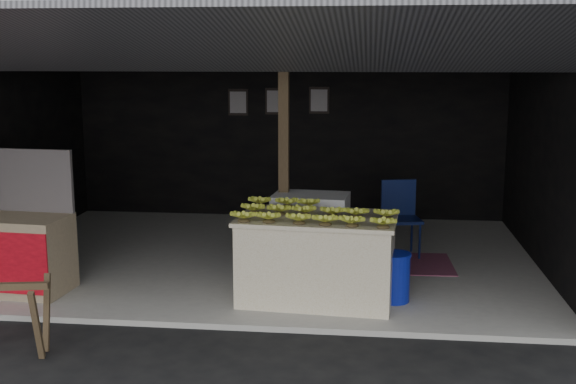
# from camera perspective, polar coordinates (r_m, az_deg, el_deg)

# --- Properties ---
(ground) EXTENTS (80.00, 80.00, 0.00)m
(ground) POSITION_cam_1_polar(r_m,az_deg,el_deg) (7.18, -4.59, -10.86)
(ground) COLOR black
(ground) RESTS_ON ground
(concrete_slab) EXTENTS (7.00, 5.00, 0.06)m
(concrete_slab) POSITION_cam_1_polar(r_m,az_deg,el_deg) (9.51, -1.68, -5.22)
(concrete_slab) COLOR gray
(concrete_slab) RESTS_ON ground
(shophouse) EXTENTS (7.40, 7.29, 3.02)m
(shophouse) POSITION_cam_1_polar(r_m,az_deg,el_deg) (9.47, -1.47, 7.44)
(shophouse) COLOR black
(shophouse) RESTS_ON ground
(banana_table) EXTENTS (1.73, 1.14, 0.91)m
(banana_table) POSITION_cam_1_polar(r_m,az_deg,el_deg) (7.71, 2.33, -5.24)
(banana_table) COLOR silver
(banana_table) RESTS_ON concrete_slab
(banana_pile) EXTENTS (1.60, 1.03, 0.18)m
(banana_pile) POSITION_cam_1_polar(r_m,az_deg,el_deg) (7.58, 2.36, -1.27)
(banana_pile) COLOR gold
(banana_pile) RESTS_ON banana_table
(white_crate) EXTENTS (0.92, 0.67, 0.97)m
(white_crate) POSITION_cam_1_polar(r_m,az_deg,el_deg) (8.60, 1.79, -3.37)
(white_crate) COLOR white
(white_crate) RESTS_ON concrete_slab
(neighbor_stall) EXTENTS (1.56, 0.80, 1.56)m
(neighbor_stall) POSITION_cam_1_polar(r_m,az_deg,el_deg) (8.63, -21.74, -4.20)
(neighbor_stall) COLOR #998466
(neighbor_stall) RESTS_ON concrete_slab
(sawhorse) EXTENTS (0.71, 0.70, 0.68)m
(sawhorse) POSITION_cam_1_polar(r_m,az_deg,el_deg) (6.87, -21.21, -8.74)
(sawhorse) COLOR #4D3D26
(sawhorse) RESTS_ON ground
(water_barrel) EXTENTS (0.34, 0.34, 0.50)m
(water_barrel) POSITION_cam_1_polar(r_m,az_deg,el_deg) (7.80, 8.36, -6.77)
(water_barrel) COLOR #0E1B9A
(water_barrel) RESTS_ON concrete_slab
(plastic_chair) EXTENTS (0.55, 0.55, 0.98)m
(plastic_chair) POSITION_cam_1_polar(r_m,az_deg,el_deg) (9.56, 8.85, -1.49)
(plastic_chair) COLOR #0B143C
(plastic_chair) RESTS_ON concrete_slab
(magenta_rug) EXTENTS (1.54, 1.06, 0.01)m
(magenta_rug) POSITION_cam_1_polar(r_m,az_deg,el_deg) (9.23, 8.21, -5.59)
(magenta_rug) COLOR maroon
(magenta_rug) RESTS_ON concrete_slab
(picture_frames) EXTENTS (1.62, 0.04, 0.46)m
(picture_frames) POSITION_cam_1_polar(r_m,az_deg,el_deg) (11.56, -0.85, 7.18)
(picture_frames) COLOR black
(picture_frames) RESTS_ON shophouse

